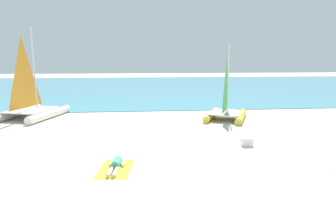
% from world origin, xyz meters
% --- Properties ---
extents(ground_plane, '(120.00, 120.00, 0.00)m').
position_xyz_m(ground_plane, '(0.00, 10.00, 0.00)').
color(ground_plane, beige).
extents(ocean_water, '(120.00, 40.00, 0.05)m').
position_xyz_m(ocean_water, '(0.00, 32.49, 0.03)').
color(ocean_water, '#4C9EB7').
rests_on(ocean_water, ground).
extents(sailboat_yellow, '(3.64, 4.30, 4.77)m').
position_xyz_m(sailboat_yellow, '(4.10, 9.26, 0.71)').
color(sailboat_yellow, yellow).
rests_on(sailboat_yellow, ground).
extents(sailboat_white, '(3.98, 5.10, 5.86)m').
position_xyz_m(sailboat_white, '(-8.48, 10.91, 0.87)').
color(sailboat_white, white).
rests_on(sailboat_white, ground).
extents(towel_left, '(1.32, 2.02, 0.01)m').
position_xyz_m(towel_left, '(-2.30, 1.17, 0.01)').
color(towel_left, yellow).
rests_on(towel_left, ground).
extents(sunbather_left, '(0.59, 1.57, 0.30)m').
position_xyz_m(sunbather_left, '(-2.30, 1.24, 0.13)').
color(sunbather_left, '#3FB28C').
rests_on(sunbather_left, towel_left).
extents(cooler_box, '(0.50, 0.36, 0.36)m').
position_xyz_m(cooler_box, '(3.34, 3.45, 0.18)').
color(cooler_box, white).
rests_on(cooler_box, ground).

